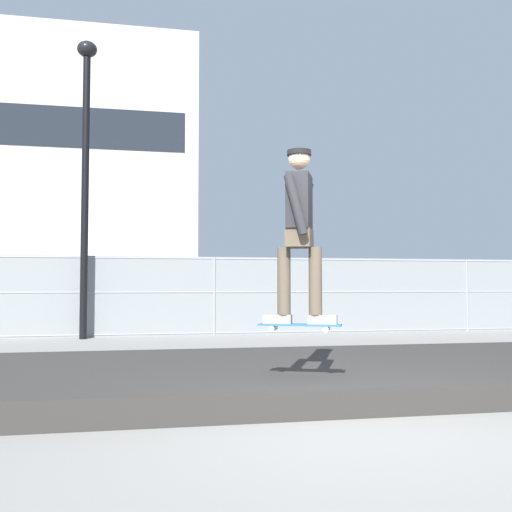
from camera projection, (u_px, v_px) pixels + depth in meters
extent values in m
plane|color=gray|center=(360.00, 429.00, 4.80)|extent=(120.00, 120.00, 0.00)
cube|color=#33302D|center=(292.00, 374.00, 6.91)|extent=(16.27, 3.59, 0.26)
cube|color=#2D608C|center=(300.00, 325.00, 5.72)|extent=(0.81, 0.50, 0.02)
cylinder|color=silver|center=(327.00, 328.00, 5.75)|extent=(0.06, 0.05, 0.05)
cylinder|color=silver|center=(326.00, 330.00, 5.58)|extent=(0.06, 0.05, 0.05)
cylinder|color=silver|center=(275.00, 327.00, 5.86)|extent=(0.06, 0.05, 0.05)
cylinder|color=silver|center=(272.00, 329.00, 5.68)|extent=(0.06, 0.05, 0.05)
cube|color=#99999E|center=(327.00, 327.00, 5.66)|extent=(0.10, 0.15, 0.01)
cube|color=#99999E|center=(273.00, 326.00, 5.77)|extent=(0.10, 0.15, 0.01)
cube|color=gray|center=(322.00, 320.00, 5.68)|extent=(0.30, 0.20, 0.09)
cube|color=gray|center=(277.00, 319.00, 5.77)|extent=(0.30, 0.20, 0.09)
cylinder|color=brown|center=(315.00, 281.00, 5.71)|extent=(0.13, 0.13, 0.65)
cylinder|color=brown|center=(284.00, 281.00, 5.77)|extent=(0.13, 0.13, 0.65)
cube|color=brown|center=(299.00, 238.00, 5.76)|extent=(0.36, 0.41, 0.18)
cube|color=#262628|center=(299.00, 202.00, 5.78)|extent=(0.35, 0.44, 0.54)
cylinder|color=#262628|center=(303.00, 211.00, 6.02)|extent=(0.25, 0.17, 0.58)
cylinder|color=#262628|center=(296.00, 204.00, 5.54)|extent=(0.25, 0.17, 0.58)
sphere|color=tan|center=(299.00, 159.00, 5.80)|extent=(0.21, 0.21, 0.21)
cylinder|color=black|center=(299.00, 153.00, 5.80)|extent=(0.24, 0.24, 0.05)
cylinder|color=gray|center=(214.00, 296.00, 13.88)|extent=(0.06, 0.06, 1.85)
cylinder|color=gray|center=(467.00, 295.00, 15.18)|extent=(0.06, 0.06, 1.85)
cylinder|color=gray|center=(214.00, 259.00, 13.93)|extent=(26.19, 0.04, 0.04)
cylinder|color=gray|center=(214.00, 292.00, 13.89)|extent=(26.19, 0.04, 0.04)
cylinder|color=gray|center=(214.00, 333.00, 13.84)|extent=(26.19, 0.04, 0.04)
cube|color=gray|center=(214.00, 296.00, 13.88)|extent=(26.19, 0.01, 1.85)
cylinder|color=black|center=(85.00, 196.00, 13.10)|extent=(0.16, 0.16, 6.31)
ellipsoid|color=black|center=(87.00, 49.00, 13.27)|extent=(0.44, 0.44, 0.36)
cube|color=#566B4C|center=(91.00, 304.00, 16.22)|extent=(4.54, 2.18, 0.70)
cube|color=#23282D|center=(84.00, 280.00, 16.23)|extent=(2.33, 1.79, 0.64)
cylinder|color=black|center=(143.00, 315.00, 17.20)|extent=(0.66, 0.30, 0.64)
cylinder|color=black|center=(138.00, 318.00, 15.50)|extent=(0.66, 0.30, 0.64)
cylinder|color=black|center=(47.00, 315.00, 16.90)|extent=(0.66, 0.30, 0.64)
cylinder|color=black|center=(31.00, 319.00, 15.20)|extent=(0.66, 0.30, 0.64)
cube|color=#B2AFA8|center=(34.00, 178.00, 41.00)|extent=(21.61, 12.57, 17.31)
cube|color=#1E232B|center=(17.00, 124.00, 34.93)|extent=(19.88, 0.04, 2.50)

